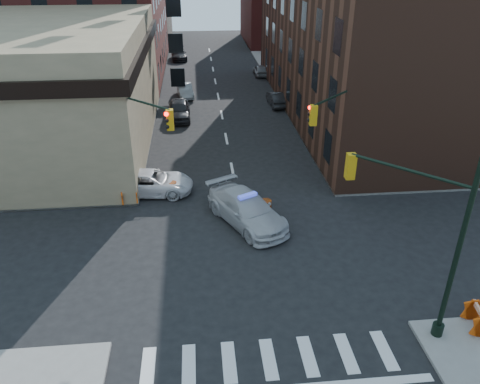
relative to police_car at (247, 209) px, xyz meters
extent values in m
plane|color=black|center=(-0.24, -3.04, -0.85)|extent=(140.00, 140.00, 0.00)
cube|color=gray|center=(-23.24, 29.71, -0.77)|extent=(34.00, 54.50, 0.15)
cube|color=gray|center=(22.76, 29.71, -0.77)|extent=(34.00, 54.50, 0.15)
cube|color=#48291C|center=(12.76, 19.46, 6.15)|extent=(14.00, 34.00, 14.00)
cube|color=maroon|center=(13.76, 54.96, 5.15)|extent=(16.00, 16.00, 12.00)
cylinder|color=black|center=(6.56, -9.34, 3.30)|extent=(0.20, 0.20, 8.00)
cylinder|color=black|center=(6.56, -9.34, -0.45)|extent=(0.44, 0.44, 0.50)
cylinder|color=black|center=(4.97, -7.75, 5.80)|extent=(3.27, 3.27, 0.12)
cube|color=#BF8C0C|center=(3.38, -6.16, 5.30)|extent=(0.35, 0.35, 1.05)
sphere|color=#FF0C05|center=(3.53, -6.00, 5.65)|extent=(0.22, 0.22, 0.22)
sphere|color=black|center=(3.53, -6.00, 5.32)|extent=(0.22, 0.22, 0.22)
sphere|color=black|center=(3.53, -6.00, 4.99)|extent=(0.22, 0.22, 0.22)
cylinder|color=black|center=(-7.04, 3.26, 3.30)|extent=(0.20, 0.20, 8.00)
cylinder|color=black|center=(-7.04, 3.26, -0.45)|extent=(0.44, 0.44, 0.50)
cylinder|color=black|center=(-5.45, 1.67, 5.80)|extent=(3.27, 3.27, 0.12)
cube|color=#BF8C0C|center=(-3.86, 0.08, 5.30)|extent=(0.35, 0.35, 1.05)
sphere|color=#FF0C05|center=(-4.02, -0.08, 5.65)|extent=(0.22, 0.22, 0.22)
sphere|color=black|center=(-4.02, -0.08, 5.32)|extent=(0.22, 0.22, 0.22)
sphere|color=black|center=(-4.02, -0.08, 4.99)|extent=(0.22, 0.22, 0.22)
cylinder|color=black|center=(6.56, 3.26, 3.30)|extent=(0.20, 0.20, 8.00)
cylinder|color=black|center=(6.56, 3.26, -0.45)|extent=(0.44, 0.44, 0.50)
cylinder|color=black|center=(4.97, 1.67, 5.80)|extent=(3.27, 3.27, 0.12)
cube|color=#BF8C0C|center=(3.38, 0.08, 5.30)|extent=(0.35, 0.35, 1.05)
sphere|color=#FF0C05|center=(3.22, 0.23, 5.65)|extent=(0.22, 0.22, 0.22)
sphere|color=black|center=(3.22, 0.23, 5.32)|extent=(0.22, 0.22, 0.22)
sphere|color=black|center=(3.22, 0.23, 4.99)|extent=(0.22, 0.22, 0.22)
cylinder|color=black|center=(7.26, 22.96, 0.60)|extent=(0.24, 0.24, 2.60)
sphere|color=#8B5014|center=(7.26, 22.96, 2.65)|extent=(3.00, 3.00, 3.00)
cylinder|color=black|center=(7.26, 30.96, 0.60)|extent=(0.24, 0.24, 2.60)
sphere|color=#8B5014|center=(7.26, 30.96, 2.65)|extent=(3.00, 3.00, 3.00)
imported|color=#B8B8BC|center=(0.00, 0.00, 0.00)|extent=(4.80, 6.30, 1.70)
imported|color=silver|center=(-5.59, 4.12, -0.12)|extent=(5.48, 2.89, 1.47)
imported|color=black|center=(-4.09, 18.25, -0.02)|extent=(2.03, 4.89, 1.65)
imported|color=gray|center=(-3.61, 25.10, -0.20)|extent=(1.89, 4.12, 1.31)
imported|color=black|center=(-4.55, 43.00, -0.14)|extent=(2.34, 5.03, 1.42)
imported|color=black|center=(5.26, 21.29, -0.17)|extent=(1.62, 4.16, 1.35)
imported|color=gray|center=(5.26, 33.19, -0.21)|extent=(1.57, 3.78, 1.28)
imported|color=black|center=(-7.49, 4.30, 0.25)|extent=(0.77, 0.59, 1.90)
imported|color=black|center=(-8.62, 4.62, 0.09)|extent=(0.86, 0.72, 1.59)
imported|color=#202730|center=(-10.81, 2.96, 0.17)|extent=(1.09, 0.65, 1.74)
cylinder|color=red|center=(1.12, 0.39, -0.28)|extent=(0.80, 0.80, 1.13)
cylinder|color=#E0470A|center=(-4.22, 3.49, -0.36)|extent=(0.73, 0.73, 0.99)
camera|label=1|loc=(-2.53, -22.29, 12.95)|focal=35.00mm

